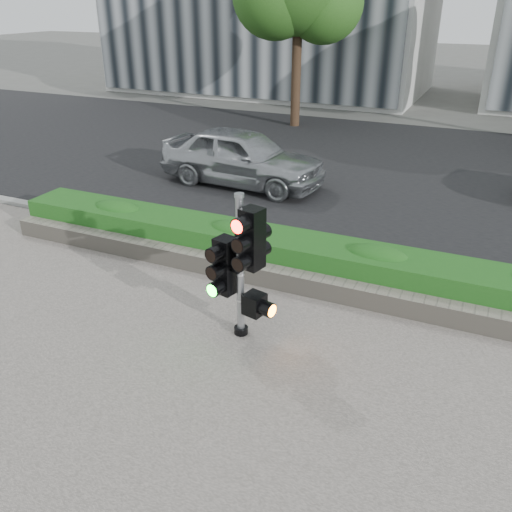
% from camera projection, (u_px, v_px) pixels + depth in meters
% --- Properties ---
extents(ground, '(120.00, 120.00, 0.00)m').
position_uv_depth(ground, '(235.00, 345.00, 8.09)').
color(ground, '#51514C').
rests_on(ground, ground).
extents(sidewalk, '(16.00, 11.00, 0.03)m').
position_uv_depth(sidewalk, '(135.00, 463.00, 6.03)').
color(sidewalk, '#9E9389').
rests_on(sidewalk, ground).
extents(road, '(60.00, 13.00, 0.02)m').
position_uv_depth(road, '(382.00, 169.00, 16.29)').
color(road, black).
rests_on(road, ground).
extents(curb, '(60.00, 0.25, 0.12)m').
position_uv_depth(curb, '(306.00, 258.00, 10.65)').
color(curb, gray).
rests_on(curb, ground).
extents(stone_wall, '(12.00, 0.32, 0.34)m').
position_uv_depth(stone_wall, '(282.00, 279.00, 9.56)').
color(stone_wall, gray).
rests_on(stone_wall, sidewalk).
extents(hedge, '(12.00, 1.00, 0.68)m').
position_uv_depth(hedge, '(295.00, 255.00, 10.02)').
color(hedge, green).
rests_on(hedge, sidewalk).
extents(traffic_signal, '(0.82, 0.66, 2.26)m').
position_uv_depth(traffic_signal, '(243.00, 260.00, 7.78)').
color(traffic_signal, black).
rests_on(traffic_signal, sidewalk).
extents(car_silver, '(4.63, 2.14, 1.54)m').
position_uv_depth(car_silver, '(242.00, 157.00, 14.56)').
color(car_silver, '#A2A5A9').
rests_on(car_silver, road).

